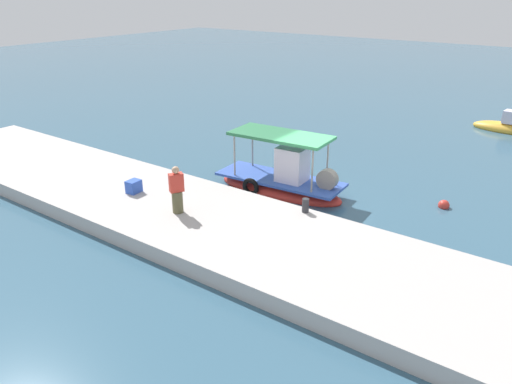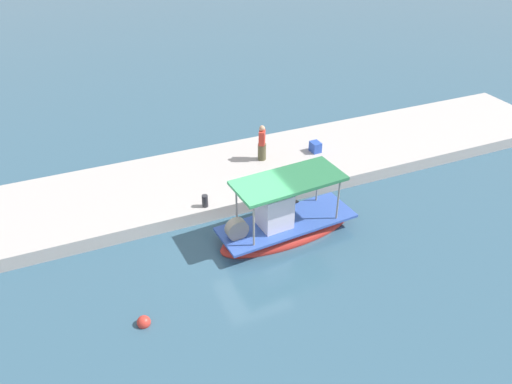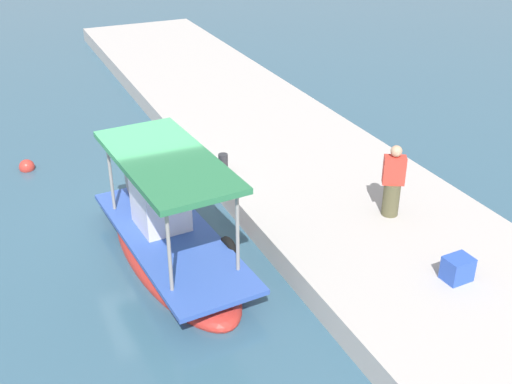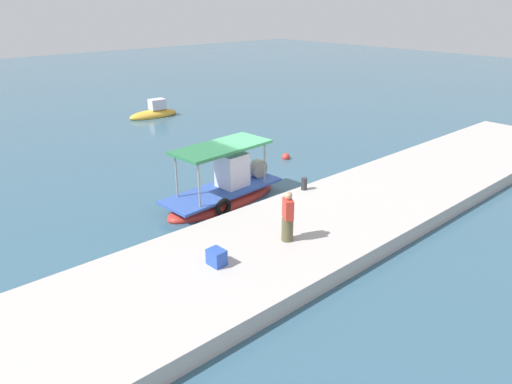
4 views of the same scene
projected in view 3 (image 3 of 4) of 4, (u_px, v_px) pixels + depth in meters
name	position (u px, v px, depth m)	size (l,w,h in m)	color
ground_plane	(149.00, 228.00, 14.62)	(120.00, 120.00, 0.00)	#375D74
dock_quay	(319.00, 181.00, 16.14)	(36.00, 5.10, 0.56)	#BBB4AF
main_fishing_boat	(170.00, 240.00, 13.34)	(5.53, 2.20, 2.76)	red
fisherman_near_bollard	(393.00, 184.00, 13.73)	(0.50, 0.54, 1.67)	brown
mooring_bollard	(223.00, 163.00, 15.87)	(0.24, 0.24, 0.49)	#2D2D33
cargo_crate	(457.00, 269.00, 11.78)	(0.51, 0.41, 0.48)	blue
marker_buoy	(27.00, 167.00, 17.34)	(0.42, 0.42, 0.42)	red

